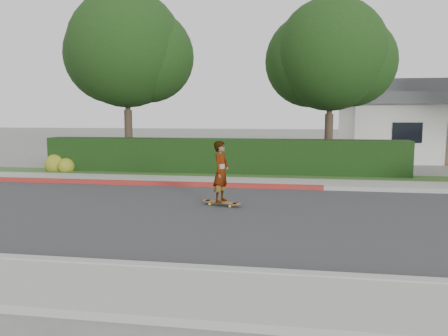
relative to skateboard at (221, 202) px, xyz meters
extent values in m
plane|color=slate|center=(1.97, -1.09, -0.10)|extent=(120.00, 120.00, 0.00)
cube|color=#2D2D30|center=(1.97, -1.09, -0.10)|extent=(60.00, 8.00, 0.01)
cube|color=#9E9E99|center=(1.97, -5.19, -0.03)|extent=(60.00, 0.20, 0.15)
cube|color=gray|center=(1.97, -6.09, -0.04)|extent=(60.00, 1.60, 0.12)
cube|color=#9E9E99|center=(1.97, 3.01, -0.03)|extent=(60.00, 0.20, 0.15)
cube|color=maroon|center=(-3.03, 3.01, -0.02)|extent=(12.00, 0.21, 0.15)
cube|color=gray|center=(1.97, 3.91, -0.04)|extent=(60.00, 1.60, 0.12)
cube|color=#2D4C1E|center=(1.97, 5.51, -0.05)|extent=(60.00, 1.60, 0.10)
cube|color=black|center=(-1.03, 6.11, 0.65)|extent=(15.00, 1.00, 1.50)
sphere|color=#2D4C19|center=(-8.23, 5.71, 0.25)|extent=(0.90, 0.90, 0.90)
sphere|color=#2D4C19|center=(-7.63, 5.51, 0.20)|extent=(0.70, 0.70, 0.70)
cylinder|color=#33261C|center=(-5.53, 7.41, 1.25)|extent=(0.36, 0.36, 2.70)
cylinder|color=#33261C|center=(-5.53, 7.41, 3.27)|extent=(0.24, 0.24, 2.25)
sphere|color=black|center=(-5.53, 7.41, 5.30)|extent=(5.20, 5.20, 5.20)
sphere|color=black|center=(-6.33, 7.81, 5.10)|extent=(4.42, 4.42, 4.42)
sphere|color=black|center=(-4.63, 7.71, 5.00)|extent=(4.16, 4.16, 4.16)
cylinder|color=#33261C|center=(3.47, 7.91, 1.16)|extent=(0.36, 0.36, 2.52)
cylinder|color=#33261C|center=(3.47, 7.91, 3.05)|extent=(0.24, 0.24, 2.10)
sphere|color=black|center=(3.47, 7.91, 4.94)|extent=(4.80, 4.80, 4.80)
sphere|color=black|center=(2.67, 8.31, 4.74)|extent=(4.08, 4.08, 4.08)
sphere|color=black|center=(4.37, 8.21, 4.64)|extent=(3.84, 3.84, 3.84)
cube|color=beige|center=(9.97, 14.91, 1.40)|extent=(10.00, 8.00, 3.00)
cube|color=#4C4C51|center=(9.97, 14.91, 3.20)|extent=(10.60, 8.60, 0.60)
cube|color=#4C4C51|center=(9.97, 14.91, 3.80)|extent=(8.40, 6.40, 0.80)
cube|color=black|center=(7.47, 10.89, 1.50)|extent=(1.40, 0.06, 1.00)
cylinder|color=gold|center=(-0.33, 0.01, -0.06)|extent=(0.07, 0.05, 0.06)
cylinder|color=gold|center=(-0.27, 0.18, -0.06)|extent=(0.07, 0.05, 0.06)
cylinder|color=gold|center=(0.27, -0.18, -0.06)|extent=(0.07, 0.05, 0.06)
cylinder|color=gold|center=(0.33, -0.01, -0.06)|extent=(0.07, 0.05, 0.06)
cube|color=silver|center=(-0.30, 0.10, -0.02)|extent=(0.11, 0.20, 0.03)
cube|color=silver|center=(0.30, -0.10, -0.02)|extent=(0.11, 0.20, 0.03)
cube|color=brown|center=(0.00, 0.00, 0.01)|extent=(0.97, 0.51, 0.02)
cylinder|color=brown|center=(-0.45, 0.14, 0.01)|extent=(0.29, 0.29, 0.02)
cylinder|color=brown|center=(0.45, -0.14, 0.01)|extent=(0.29, 0.29, 0.02)
imported|color=white|center=(0.00, 0.00, 0.86)|extent=(0.55, 0.70, 1.68)
camera|label=1|loc=(1.93, -11.70, 2.46)|focal=35.00mm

